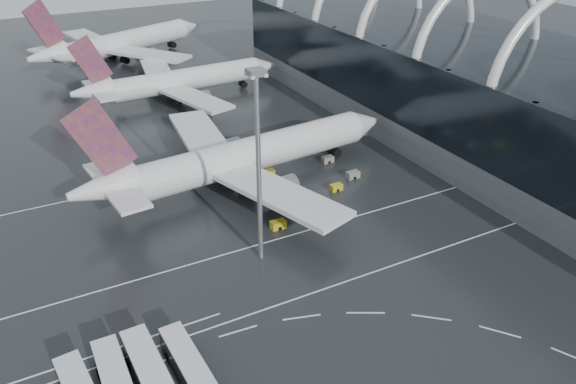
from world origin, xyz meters
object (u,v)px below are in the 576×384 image
airliner_main (240,158)px  bus_row_near_c (151,375)px  airliner_gate_b (178,82)px  airliner_gate_c (119,44)px  gse_cart_belly_b (328,159)px  floodlight_mast (258,147)px  gse_cart_belly_c (278,225)px  gse_cart_belly_e (269,173)px  gse_cart_belly_a (336,187)px  gse_cart_belly_d (353,175)px  bus_row_near_d (189,366)px

airliner_main → bus_row_near_c: (-27.87, -39.20, -3.54)m
airliner_gate_b → airliner_gate_c: airliner_gate_c is taller
airliner_gate_b → gse_cart_belly_b: bearing=-77.3°
floodlight_mast → gse_cart_belly_c: bearing=45.5°
airliner_main → gse_cart_belly_e: airliner_main is taller
airliner_gate_b → gse_cart_belly_a: (9.69, -60.44, -4.15)m
airliner_gate_c → gse_cart_belly_c: airliner_gate_c is taller
floodlight_mast → gse_cart_belly_e: (12.66, 23.38, -17.35)m
gse_cart_belly_a → gse_cart_belly_d: 6.02m
bus_row_near_c → gse_cart_belly_b: (46.83, 39.80, -1.18)m
bus_row_near_c → airliner_main: bearing=-37.3°
gse_cart_belly_b → gse_cart_belly_a: bearing=-113.8°
bus_row_near_c → gse_cart_belly_d: (47.50, 31.77, -1.15)m
bus_row_near_d → gse_cart_belly_a: bearing=-54.5°
airliner_gate_c → gse_cart_belly_e: 92.34m
airliner_gate_b → bus_row_near_c: 95.26m
gse_cart_belly_b → airliner_gate_b: bearing=106.2°
airliner_main → gse_cart_belly_c: 17.26m
airliner_main → gse_cart_belly_e: (5.95, 0.80, -4.75)m
gse_cart_belly_c → gse_cart_belly_d: (20.45, 9.15, -0.00)m
airliner_gate_c → gse_cart_belly_b: bearing=-101.6°
airliner_gate_b → bus_row_near_c: airliner_gate_b is taller
floodlight_mast → bus_row_near_c: bearing=-141.8°
bus_row_near_d → airliner_gate_b: bearing=-19.9°
airliner_gate_c → floodlight_mast: (-6.45, -115.39, 12.46)m
airliner_gate_b → bus_row_near_d: (-28.27, -90.08, -3.11)m
bus_row_near_c → gse_cart_belly_a: bearing=-57.3°
gse_cart_belly_b → airliner_main: bearing=-178.2°
floodlight_mast → airliner_main: bearing=73.4°
gse_cart_belly_c → gse_cart_belly_d: 22.41m
airliner_gate_b → gse_cart_belly_c: airliner_gate_b is taller
airliner_gate_c → bus_row_near_c: bearing=-125.2°
gse_cart_belly_b → gse_cart_belly_d: gse_cart_belly_d is taller
airliner_gate_b → floodlight_mast: 74.95m
bus_row_near_d → gse_cart_belly_d: size_ratio=5.03×
gse_cart_belly_e → gse_cart_belly_a: bearing=-52.8°
bus_row_near_c → gse_cart_belly_d: 57.15m
floodlight_mast → gse_cart_belly_d: (26.34, 15.14, -17.29)m
bus_row_near_d → gse_cart_belly_d: bearing=-55.8°
floodlight_mast → gse_cart_belly_c: 19.23m
airliner_main → gse_cart_belly_e: size_ratio=28.55×
airliner_gate_c → gse_cart_belly_a: size_ratio=26.91×
gse_cart_belly_b → gse_cart_belly_d: size_ratio=0.96×
airliner_main → airliner_gate_c: 92.80m
bus_row_near_d → floodlight_mast: bearing=-47.2°
bus_row_near_d → gse_cart_belly_c: (22.90, 23.16, -0.97)m
bus_row_near_c → gse_cart_belly_c: bearing=-52.0°
gse_cart_belly_b → gse_cart_belly_e: bearing=179.1°
airliner_gate_c → gse_cart_belly_a: (14.50, -102.92, -4.90)m
bus_row_near_d → gse_cart_belly_d: 54.08m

